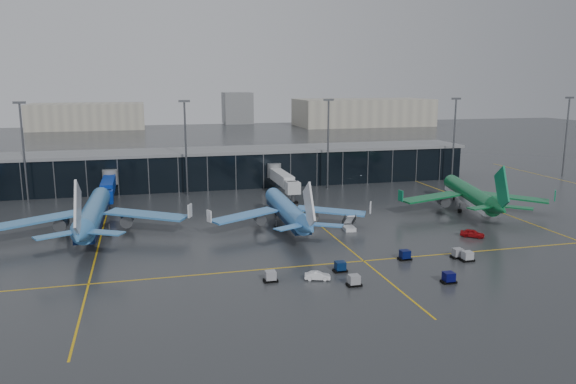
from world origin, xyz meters
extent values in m
plane|color=#282B2D|center=(0.00, 0.00, 0.00)|extent=(600.00, 600.00, 0.00)
cube|color=black|center=(0.00, 62.00, 5.00)|extent=(140.00, 16.00, 10.00)
cube|color=slate|center=(0.00, 62.00, 10.30)|extent=(142.00, 17.00, 0.80)
cylinder|color=#595B60|center=(-35.00, 53.50, 5.20)|extent=(4.00, 4.00, 4.00)
cube|color=navy|center=(-35.00, 40.00, 4.40)|extent=(3.00, 24.00, 3.00)
cylinder|color=#595B60|center=(-35.00, 32.50, 1.30)|extent=(1.00, 1.00, 2.60)
cylinder|color=#595B60|center=(10.00, 53.50, 5.20)|extent=(4.00, 4.00, 4.00)
cube|color=silver|center=(10.00, 40.00, 4.40)|extent=(3.00, 24.00, 3.00)
cylinder|color=#595B60|center=(10.00, 32.50, 1.30)|extent=(1.00, 1.00, 2.60)
cylinder|color=#595B60|center=(-55.00, 50.00, 12.50)|extent=(0.50, 0.50, 25.00)
cube|color=#595B60|center=(-55.00, 50.00, 25.20)|extent=(3.00, 0.40, 0.60)
cylinder|color=#595B60|center=(-15.00, 50.00, 12.50)|extent=(0.50, 0.50, 25.00)
cube|color=#595B60|center=(-15.00, 50.00, 25.20)|extent=(3.00, 0.40, 0.60)
cylinder|color=#595B60|center=(25.00, 50.00, 12.50)|extent=(0.50, 0.50, 25.00)
cube|color=#595B60|center=(25.00, 50.00, 25.20)|extent=(3.00, 0.40, 0.60)
cylinder|color=#595B60|center=(65.00, 50.00, 12.50)|extent=(0.50, 0.50, 25.00)
cube|color=#595B60|center=(65.00, 50.00, 25.20)|extent=(3.00, 0.40, 0.60)
cylinder|color=#595B60|center=(105.00, 50.00, 12.50)|extent=(0.50, 0.50, 25.00)
cube|color=#595B60|center=(105.00, 50.00, 25.20)|extent=(3.00, 0.40, 0.60)
cube|color=#B2AD99|center=(120.00, 260.00, 9.00)|extent=(90.00, 42.00, 18.00)
cube|color=#B2AD99|center=(-60.00, 280.00, 8.00)|extent=(70.00, 38.00, 16.00)
cube|color=#B2AD99|center=(40.00, 300.00, 11.00)|extent=(20.00, 20.00, 22.00)
cube|color=gold|center=(-35.00, 20.00, 0.01)|extent=(0.30, 120.00, 0.02)
cube|color=gold|center=(10.00, 20.00, 0.01)|extent=(0.30, 120.00, 0.02)
cube|color=gold|center=(55.00, 20.00, 0.01)|extent=(0.30, 120.00, 0.02)
cube|color=gold|center=(10.00, -15.00, 0.01)|extent=(220.00, 0.30, 0.02)
cube|color=black|center=(17.17, -16.16, 0.18)|extent=(2.20, 1.50, 0.36)
cube|color=#040C3C|center=(17.17, -16.16, 0.95)|extent=(1.60, 1.50, 1.50)
cube|color=black|center=(27.31, -19.44, 0.18)|extent=(2.20, 1.50, 0.36)
cube|color=#96999F|center=(27.31, -19.44, 0.95)|extent=(1.60, 1.50, 1.50)
cube|color=black|center=(26.58, -17.51, 0.18)|extent=(2.20, 1.50, 0.36)
cube|color=gray|center=(26.58, -17.51, 0.95)|extent=(1.60, 1.50, 1.50)
cube|color=black|center=(4.22, -19.19, 0.18)|extent=(2.20, 1.50, 0.36)
cube|color=#051A43|center=(4.22, -19.19, 0.95)|extent=(1.60, 1.50, 1.50)
cube|color=black|center=(4.10, -25.77, 0.18)|extent=(2.20, 1.50, 0.36)
cube|color=gray|center=(4.10, -25.77, 0.95)|extent=(1.60, 1.50, 1.50)
cube|color=black|center=(-7.77, -20.83, 0.18)|extent=(2.20, 1.50, 0.36)
cube|color=#92929A|center=(-7.77, -20.83, 0.95)|extent=(1.60, 1.50, 1.50)
cube|color=black|center=(18.65, -28.21, 0.18)|extent=(2.20, 1.50, 0.36)
cube|color=#05063F|center=(18.65, -28.21, 0.95)|extent=(1.60, 1.50, 1.50)
cube|color=silver|center=(14.63, 4.59, 0.40)|extent=(2.39, 3.33, 0.80)
cube|color=silver|center=(14.63, 4.59, 2.30)|extent=(1.77, 2.92, 2.29)
imported|color=#A10C10|center=(36.54, -6.39, 0.79)|extent=(4.72, 4.42, 1.57)
imported|color=white|center=(-0.50, -21.92, 0.66)|extent=(4.25, 2.53, 1.32)
camera|label=1|loc=(-25.66, -101.34, 30.63)|focal=35.00mm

